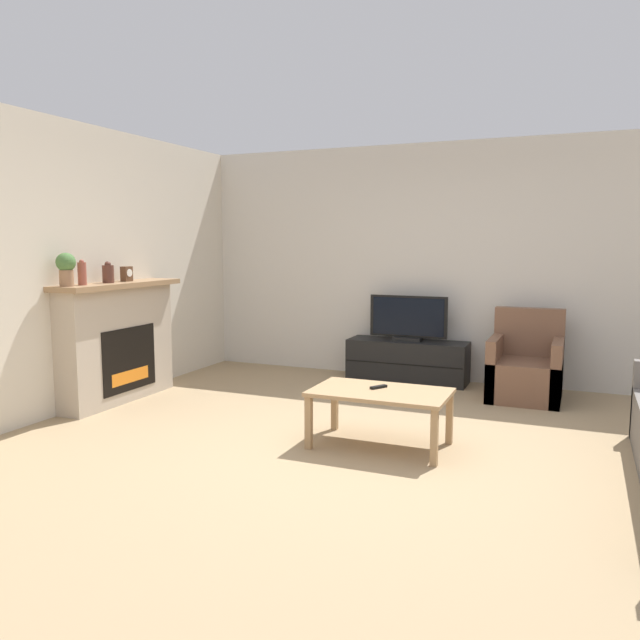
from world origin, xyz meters
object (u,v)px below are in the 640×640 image
tv (408,320)px  mantel_vase_left (82,273)px  fireplace (118,341)px  armchair (526,370)px  mantel_clock (127,274)px  mantel_vase_centre_left (108,273)px  remote (379,387)px  potted_plant (66,267)px  tv_stand (407,361)px  coffee_table (380,397)px

tv → mantel_vase_left: bearing=-134.9°
fireplace → armchair: (3.75, 1.69, -0.32)m
mantel_clock → armchair: 4.15m
mantel_vase_centre_left → remote: (2.79, -0.16, -0.83)m
tv → mantel_vase_centre_left: bearing=-139.2°
potted_plant → fireplace: bearing=91.5°
fireplace → tv: bearing=39.0°
tv_stand → tv: bearing=-90.0°
potted_plant → tv_stand: 3.74m
mantel_clock → tv_stand: bearing=37.1°
mantel_clock → tv_stand: size_ratio=0.11×
fireplace → tv: size_ratio=1.69×
fireplace → coffee_table: (2.84, -0.34, -0.22)m
mantel_vase_centre_left → tv_stand: 3.37m
mantel_clock → coffee_table: 2.99m
armchair → coffee_table: (-0.91, -2.02, 0.10)m
mantel_vase_centre_left → coffee_table: 2.97m
mantel_vase_left → mantel_clock: size_ratio=1.57×
mantel_vase_left → tv: bearing=45.1°
tv_stand → coffee_table: size_ratio=1.29×
armchair → fireplace: bearing=-155.8°
mantel_vase_left → potted_plant: (0.00, -0.19, 0.06)m
coffee_table → potted_plant: bearing=-173.8°
coffee_table → mantel_clock: bearing=170.2°
mantel_vase_left → armchair: (3.73, 2.14, -1.01)m
fireplace → tv_stand: size_ratio=1.11×
potted_plant → tv: size_ratio=0.34×
mantel_clock → potted_plant: size_ratio=0.50×
tv → coffee_table: (0.40, -2.31, -0.32)m
tv_stand → armchair: (1.31, -0.29, 0.06)m
mantel_clock → remote: bearing=-8.7°
mantel_vase_centre_left → mantel_clock: (0.00, 0.26, -0.02)m
remote → mantel_clock: bearing=-157.2°
potted_plant → coffee_table: 3.00m
tv_stand → remote: tv_stand is taller
mantel_vase_left → potted_plant: bearing=-90.0°
mantel_vase_left → remote: mantel_vase_left is taller
fireplace → tv: (2.44, 1.98, 0.10)m
fireplace → mantel_vase_centre_left: 0.69m
mantel_clock → armchair: mantel_clock is taller
potted_plant → coffee_table: bearing=6.2°
tv_stand → coffee_table: tv_stand is taller
coffee_table → remote: 0.10m
potted_plant → tv: bearing=47.2°
fireplace → mantel_vase_centre_left: (0.02, -0.11, 0.68)m
mantel_vase_left → potted_plant: potted_plant is taller
fireplace → tv: 3.14m
mantel_clock → coffee_table: size_ratio=0.14×
mantel_vase_centre_left → tv: (2.42, 2.09, -0.58)m
fireplace → mantel_clock: bearing=83.3°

